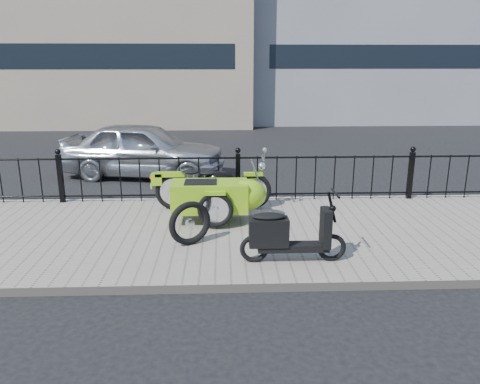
{
  "coord_description": "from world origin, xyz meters",
  "views": [
    {
      "loc": [
        -0.3,
        -7.76,
        2.84
      ],
      "look_at": [
        -0.01,
        -0.1,
        0.68
      ],
      "focal_mm": 35.0,
      "sensor_mm": 36.0,
      "label": 1
    }
  ],
  "objects_px": {
    "scooter": "(286,235)",
    "sedan_car": "(144,150)",
    "motorcycle_sidecar": "(220,194)",
    "spare_tire": "(190,223)"
  },
  "relations": [
    {
      "from": "scooter",
      "to": "sedan_car",
      "type": "bearing_deg",
      "value": 116.84
    },
    {
      "from": "motorcycle_sidecar",
      "to": "spare_tire",
      "type": "bearing_deg",
      "value": -111.32
    },
    {
      "from": "motorcycle_sidecar",
      "to": "spare_tire",
      "type": "relative_size",
      "value": 3.31
    },
    {
      "from": "spare_tire",
      "to": "motorcycle_sidecar",
      "type": "bearing_deg",
      "value": 68.68
    },
    {
      "from": "motorcycle_sidecar",
      "to": "sedan_car",
      "type": "height_order",
      "value": "sedan_car"
    },
    {
      "from": "scooter",
      "to": "sedan_car",
      "type": "height_order",
      "value": "sedan_car"
    },
    {
      "from": "sedan_car",
      "to": "scooter",
      "type": "bearing_deg",
      "value": -143.47
    },
    {
      "from": "scooter",
      "to": "sedan_car",
      "type": "relative_size",
      "value": 0.37
    },
    {
      "from": "motorcycle_sidecar",
      "to": "scooter",
      "type": "relative_size",
      "value": 1.53
    },
    {
      "from": "motorcycle_sidecar",
      "to": "sedan_car",
      "type": "xyz_separation_m",
      "value": [
        -1.93,
        3.77,
        0.1
      ]
    }
  ]
}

